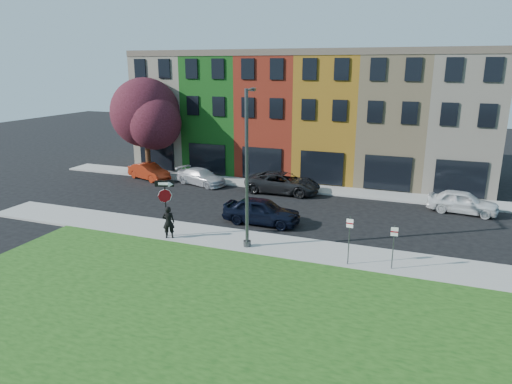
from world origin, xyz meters
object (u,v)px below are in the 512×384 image
at_px(sedan_near, 262,211).
at_px(street_lamp, 247,169).
at_px(stop_sign, 165,197).
at_px(man, 169,222).

bearing_deg(sedan_near, street_lamp, -170.29).
bearing_deg(street_lamp, stop_sign, 172.51).
bearing_deg(man, sedan_near, -156.23).
bearing_deg(sedan_near, stop_sign, 136.07).
xyz_separation_m(stop_sign, man, (0.25, -0.19, -1.35)).
xyz_separation_m(stop_sign, sedan_near, (4.08, 4.13, -1.58)).
relative_size(stop_sign, man, 1.76).
xyz_separation_m(man, street_lamp, (4.42, 0.59, 3.17)).
bearing_deg(street_lamp, man, 175.16).
height_order(stop_sign, man, stop_sign).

